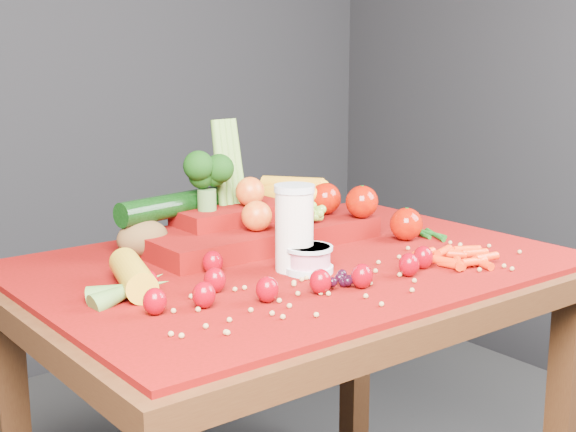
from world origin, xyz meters
TOP-DOWN VIEW (x-y plane):
  - table at (0.00, 0.00)m, footprint 1.10×0.80m
  - red_cloth at (0.00, 0.00)m, footprint 1.05×0.75m
  - milk_glass at (-0.04, -0.05)m, footprint 0.08×0.08m
  - yogurt_bowl at (-0.03, -0.08)m, footprint 0.09×0.09m
  - strawberry_scatter at (-0.15, -0.14)m, footprint 0.58×0.28m
  - dark_grape_cluster at (-0.05, -0.19)m, footprint 0.06×0.05m
  - soybean_scatter at (0.00, -0.20)m, footprint 0.84×0.24m
  - corn_ear at (-0.37, -0.01)m, footprint 0.22×0.26m
  - potato at (-0.22, 0.22)m, footprint 0.11×0.08m
  - baby_carrot_pile at (0.25, -0.22)m, footprint 0.17×0.17m
  - green_bean_pile at (0.36, -0.01)m, footprint 0.14×0.12m
  - produce_mound at (0.04, 0.16)m, footprint 0.61×0.36m

SIDE VIEW (x-z plane):
  - table at x=0.00m, z-range 0.28..1.03m
  - red_cloth at x=0.00m, z-range 0.75..0.76m
  - soybean_scatter at x=0.00m, z-range 0.76..0.77m
  - green_bean_pile at x=0.36m, z-range 0.76..0.77m
  - dark_grape_cluster at x=-0.05m, z-range 0.76..0.79m
  - baby_carrot_pile at x=0.25m, z-range 0.76..0.79m
  - corn_ear at x=-0.37m, z-range 0.76..0.81m
  - strawberry_scatter at x=-0.15m, z-range 0.76..0.81m
  - yogurt_bowl at x=-0.03m, z-range 0.76..0.82m
  - potato at x=-0.22m, z-range 0.76..0.84m
  - produce_mound at x=0.04m, z-range 0.69..0.95m
  - milk_glass at x=-0.04m, z-range 0.77..0.93m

